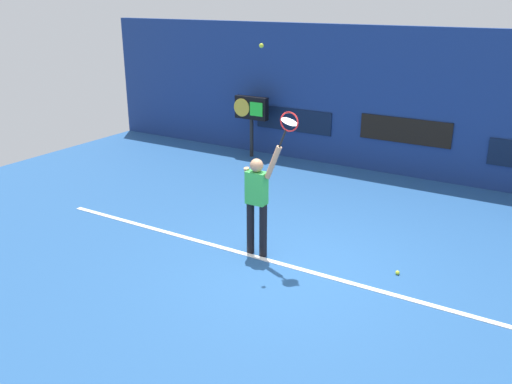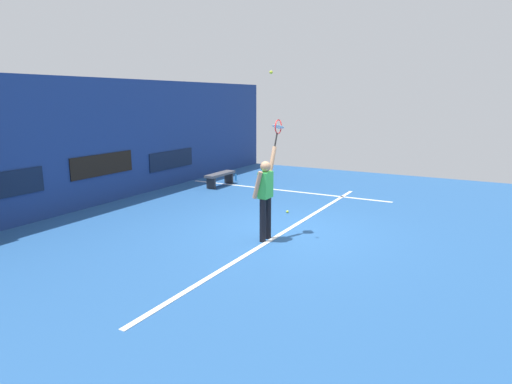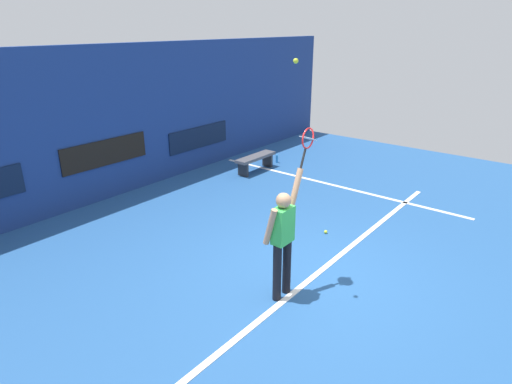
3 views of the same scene
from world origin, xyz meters
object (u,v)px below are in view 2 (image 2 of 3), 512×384
object	(u,v)px
tennis_ball	(271,72)
court_bench	(220,176)
water_bottle	(236,178)
tennis_racket	(278,128)
spare_ball	(287,212)
tennis_player	(265,194)

from	to	relation	value
tennis_ball	court_bench	size ratio (longest dim) A/B	0.05
court_bench	water_bottle	world-z (taller)	court_bench
tennis_racket	tennis_ball	size ratio (longest dim) A/B	9.17
tennis_racket	spare_ball	distance (m)	2.92
tennis_racket	water_bottle	bearing A→B (deg)	39.57
court_bench	spare_ball	xyz separation A→B (m)	(-2.21, -3.55, -0.30)
tennis_racket	spare_ball	world-z (taller)	tennis_racket
tennis_player	tennis_racket	size ratio (longest dim) A/B	3.15
tennis_player	water_bottle	size ratio (longest dim) A/B	8.19
tennis_racket	spare_ball	bearing A→B (deg)	17.43
tennis_ball	water_bottle	bearing A→B (deg)	37.50
tennis_player	tennis_ball	distance (m)	2.45
spare_ball	court_bench	bearing A→B (deg)	58.07
water_bottle	court_bench	bearing A→B (deg)	-180.00
tennis_racket	water_bottle	world-z (taller)	tennis_racket
water_bottle	tennis_ball	bearing A→B (deg)	-142.50
tennis_player	tennis_ball	xyz separation A→B (m)	(0.11, -0.06, 2.45)
court_bench	spare_ball	size ratio (longest dim) A/B	20.59
tennis_ball	court_bench	bearing A→B (deg)	43.41
tennis_player	spare_ball	world-z (taller)	tennis_player
tennis_player	tennis_ball	bearing A→B (deg)	-28.69
tennis_racket	court_bench	distance (m)	6.01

